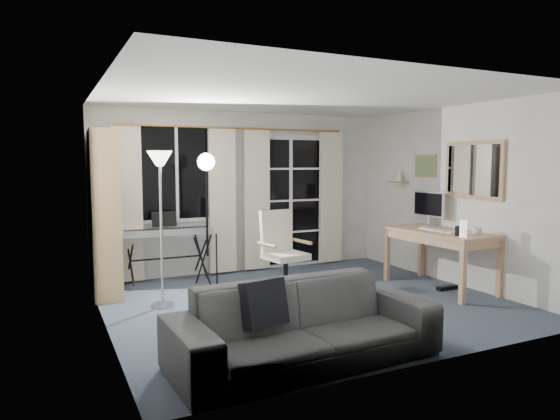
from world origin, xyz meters
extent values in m
cube|color=#384052|center=(0.00, 0.00, -0.01)|extent=(4.50, 4.00, 0.02)
cube|color=white|center=(-1.05, 1.98, 1.50)|extent=(1.20, 0.06, 1.40)
cube|color=black|center=(-1.05, 1.95, 1.50)|extent=(1.10, 0.02, 1.30)
cube|color=white|center=(-1.05, 1.94, 1.50)|extent=(0.04, 0.03, 1.30)
cube|color=white|center=(0.75, 1.98, 1.02)|extent=(1.32, 0.06, 2.11)
cube|color=black|center=(0.45, 1.95, 1.02)|extent=(0.55, 0.02, 1.95)
cube|color=black|center=(1.05, 1.95, 1.02)|extent=(0.55, 0.02, 1.95)
cube|color=white|center=(0.75, 1.94, 1.02)|extent=(0.05, 0.04, 2.05)
cube|color=white|center=(0.75, 1.94, 0.55)|extent=(1.15, 0.03, 0.03)
cube|color=white|center=(0.75, 1.94, 1.05)|extent=(1.15, 0.03, 0.03)
cube|color=white|center=(0.75, 1.94, 1.55)|extent=(1.15, 0.03, 0.03)
cylinder|color=gold|center=(-0.15, 1.90, 2.15)|extent=(3.50, 0.03, 0.03)
cube|color=#EEE7C3|center=(-1.75, 1.88, 1.08)|extent=(0.40, 0.07, 2.10)
cube|color=#EEE7C3|center=(-0.40, 1.88, 1.08)|extent=(0.40, 0.07, 2.10)
cube|color=#EEE7C3|center=(0.15, 1.88, 1.08)|extent=(0.40, 0.07, 2.10)
cube|color=#EEE7C3|center=(1.45, 1.88, 1.08)|extent=(0.40, 0.07, 2.10)
cube|color=#A37956|center=(-2.11, 0.96, 1.02)|extent=(0.33, 0.05, 2.04)
cube|color=#A37956|center=(-2.07, 1.87, 1.02)|extent=(0.33, 0.05, 2.04)
cube|color=#A37956|center=(-2.24, 1.42, 1.02)|extent=(0.07, 0.92, 2.04)
cube|color=#A37956|center=(-2.09, 1.42, 0.03)|extent=(0.37, 0.93, 0.03)
cube|color=#A37956|center=(-2.09, 1.42, 0.41)|extent=(0.37, 0.93, 0.03)
cube|color=#A37956|center=(-2.09, 1.42, 0.80)|extent=(0.37, 0.93, 0.03)
cube|color=#A37956|center=(-2.09, 1.42, 1.18)|extent=(0.37, 0.93, 0.03)
cube|color=#A37956|center=(-2.09, 1.42, 1.57)|extent=(0.37, 0.93, 0.03)
cube|color=#A37956|center=(-2.09, 1.42, 2.01)|extent=(0.37, 0.93, 0.03)
cube|color=silver|center=(-2.09, 1.04, 0.55)|extent=(0.23, 0.07, 0.26)
cube|color=olive|center=(-2.08, 1.14, 0.52)|extent=(0.23, 0.05, 0.21)
cube|color=#323232|center=(-2.08, 1.22, 0.54)|extent=(0.23, 0.05, 0.24)
cube|color=olive|center=(-2.08, 1.30, 0.57)|extent=(0.23, 0.05, 0.30)
cube|color=silver|center=(-2.07, 1.38, 0.54)|extent=(0.23, 0.06, 0.24)
cube|color=#973F2B|center=(-2.07, 1.47, 0.54)|extent=(0.23, 0.05, 0.25)
cube|color=teal|center=(-2.06, 1.55, 0.55)|extent=(0.23, 0.06, 0.25)
cube|color=olive|center=(-2.06, 1.64, 0.54)|extent=(0.23, 0.04, 0.23)
cube|color=#973F2B|center=(-2.06, 1.71, 0.54)|extent=(0.23, 0.07, 0.24)
cube|color=#323232|center=(-2.05, 1.81, 0.56)|extent=(0.23, 0.04, 0.27)
cube|color=teal|center=(-2.09, 1.04, 0.95)|extent=(0.23, 0.04, 0.28)
cube|color=#323232|center=(-2.08, 1.11, 0.95)|extent=(0.23, 0.07, 0.27)
cube|color=#323232|center=(-2.08, 1.21, 0.93)|extent=(0.23, 0.05, 0.24)
cube|color=teal|center=(-2.08, 1.29, 0.92)|extent=(0.23, 0.04, 0.22)
cube|color=teal|center=(-2.07, 1.36, 0.93)|extent=(0.23, 0.05, 0.24)
cube|color=#323232|center=(-2.07, 1.44, 0.95)|extent=(0.23, 0.04, 0.28)
cube|color=#323232|center=(-2.06, 1.51, 0.92)|extent=(0.23, 0.06, 0.22)
cube|color=#B67144|center=(-2.06, 1.60, 0.93)|extent=(0.23, 0.05, 0.24)
cube|color=olive|center=(-2.06, 1.68, 0.93)|extent=(0.23, 0.04, 0.25)
cube|color=#323232|center=(-2.05, 1.75, 0.93)|extent=(0.23, 0.04, 0.24)
cube|color=#973F2B|center=(-2.09, 1.04, 1.34)|extent=(0.23, 0.05, 0.29)
cube|color=#323232|center=(-2.08, 1.12, 1.31)|extent=(0.23, 0.04, 0.22)
cube|color=silver|center=(-2.08, 1.19, 1.35)|extent=(0.23, 0.04, 0.31)
cube|color=silver|center=(-2.08, 1.26, 1.34)|extent=(0.23, 0.05, 0.28)
cube|color=olive|center=(-2.07, 1.34, 1.31)|extent=(0.23, 0.04, 0.23)
cube|color=teal|center=(-2.07, 1.41, 1.31)|extent=(0.23, 0.05, 0.23)
cylinder|color=#B2B2B7|center=(-1.57, 0.58, 0.01)|extent=(0.30, 0.30, 0.03)
cylinder|color=#B2B2B7|center=(-1.57, 0.58, 0.85)|extent=(0.03, 0.03, 1.64)
cone|color=#FFE5B2|center=(-1.57, 0.58, 1.69)|extent=(0.32, 0.32, 0.17)
cylinder|color=black|center=(-1.76, 1.71, 0.34)|extent=(0.03, 0.61, 0.55)
cylinder|color=black|center=(-1.76, 1.71, 0.34)|extent=(0.03, 0.61, 0.55)
cylinder|color=black|center=(-0.79, 1.69, 0.34)|extent=(0.03, 0.61, 0.55)
cylinder|color=black|center=(-0.79, 1.69, 0.34)|extent=(0.03, 0.61, 0.55)
cylinder|color=black|center=(-1.28, 1.70, 0.34)|extent=(0.97, 0.03, 0.02)
cube|color=silver|center=(-1.28, 1.70, 0.71)|extent=(1.26, 0.33, 0.09)
cube|color=white|center=(-1.28, 1.62, 0.74)|extent=(1.16, 0.15, 0.01)
cube|color=black|center=(-1.28, 1.66, 0.75)|extent=(1.12, 0.09, 0.01)
cube|color=black|center=(-1.27, 1.80, 0.87)|extent=(0.34, 0.07, 0.21)
cylinder|color=black|center=(-0.71, 1.24, 0.33)|extent=(0.10, 0.27, 0.72)
cylinder|color=black|center=(-0.85, 1.39, 0.33)|extent=(0.20, 0.22, 0.73)
cylinder|color=black|center=(-0.91, 1.19, 0.33)|extent=(0.28, 0.09, 0.73)
cylinder|color=black|center=(-0.82, 1.27, 1.03)|extent=(0.04, 0.04, 1.25)
cylinder|color=silver|center=(-0.84, 1.22, 1.65)|extent=(0.27, 0.20, 0.24)
cylinder|color=white|center=(-0.86, 1.15, 1.65)|extent=(0.20, 0.08, 0.21)
cube|color=black|center=(0.12, 0.42, 0.04)|extent=(0.32, 0.09, 0.04)
cylinder|color=black|center=(0.20, 0.43, 0.02)|extent=(0.06, 0.06, 0.05)
cube|color=black|center=(-0.06, 0.60, 0.04)|extent=(0.10, 0.32, 0.04)
cylinder|color=black|center=(-0.05, 0.68, 0.02)|extent=(0.06, 0.06, 0.05)
cube|color=black|center=(-0.29, 0.49, 0.04)|extent=(0.30, 0.19, 0.04)
cylinder|color=black|center=(-0.36, 0.53, 0.02)|extent=(0.06, 0.06, 0.05)
cube|color=black|center=(-0.25, 0.23, 0.04)|extent=(0.26, 0.26, 0.04)
cylinder|color=black|center=(-0.31, 0.18, 0.02)|extent=(0.06, 0.06, 0.05)
cube|color=black|center=(0.00, 0.19, 0.04)|extent=(0.19, 0.31, 0.04)
cylinder|color=black|center=(0.04, 0.12, 0.02)|extent=(0.06, 0.06, 0.05)
cylinder|color=black|center=(-0.10, 0.39, 0.28)|extent=(0.07, 0.07, 0.40)
cube|color=white|center=(-0.10, 0.39, 0.50)|extent=(0.52, 0.52, 0.08)
cube|color=white|center=(-0.13, 0.60, 0.79)|extent=(0.45, 0.18, 0.52)
cube|color=black|center=(-0.13, 0.64, 0.81)|extent=(0.43, 0.16, 0.48)
cylinder|color=#A37956|center=(-0.35, 0.37, 0.66)|extent=(0.10, 0.40, 0.04)
cylinder|color=#A37956|center=(0.16, 0.44, 0.66)|extent=(0.10, 0.40, 0.04)
cube|color=tan|center=(1.88, -0.16, 0.75)|extent=(0.77, 1.45, 0.04)
cube|color=tan|center=(1.88, -0.16, 0.67)|extent=(0.72, 1.41, 0.10)
cube|color=tan|center=(1.59, -0.84, 0.36)|extent=(0.06, 0.06, 0.72)
cube|color=tan|center=(2.22, -0.82, 0.36)|extent=(0.06, 0.06, 0.72)
cube|color=tan|center=(1.54, 0.50, 0.36)|extent=(0.06, 0.06, 0.72)
cube|color=tan|center=(2.17, 0.53, 0.36)|extent=(0.06, 0.06, 0.72)
cube|color=silver|center=(2.08, 0.29, 0.77)|extent=(0.19, 0.13, 0.02)
cube|color=silver|center=(2.08, 0.29, 0.91)|extent=(0.04, 0.03, 0.22)
cube|color=silver|center=(2.08, 0.29, 1.07)|extent=(0.06, 0.55, 0.35)
cube|color=black|center=(2.06, 0.29, 1.07)|extent=(0.03, 0.51, 0.31)
cube|color=white|center=(1.82, -0.11, 0.77)|extent=(0.16, 0.43, 0.02)
cube|color=white|center=(1.78, -0.42, 0.78)|extent=(0.07, 0.10, 0.02)
cube|color=white|center=(1.93, -0.31, 0.77)|extent=(0.27, 0.34, 0.01)
cube|color=white|center=(1.91, -0.51, 0.77)|extent=(0.22, 0.16, 0.00)
cube|color=black|center=(1.71, -0.62, 0.83)|extent=(0.05, 0.04, 0.12)
cylinder|color=white|center=(1.69, -0.73, 0.87)|extent=(0.08, 0.08, 0.20)
cube|color=black|center=(1.93, -0.26, 0.03)|extent=(0.31, 0.09, 0.05)
imported|color=silver|center=(1.98, -0.66, 0.83)|extent=(0.13, 0.10, 0.13)
cube|color=#A37956|center=(2.23, -0.35, 1.55)|extent=(0.04, 0.94, 0.74)
cube|color=white|center=(2.21, -0.35, 1.55)|extent=(0.01, 0.84, 0.64)
cube|color=#A37956|center=(2.23, 0.55, 1.60)|extent=(0.03, 0.42, 0.32)
cube|color=#448971|center=(2.21, 0.55, 1.60)|extent=(0.00, 0.36, 0.26)
cube|color=#A37956|center=(2.16, 1.05, 1.35)|extent=(0.16, 0.30, 0.02)
cone|color=white|center=(2.16, 1.05, 1.44)|extent=(0.12, 0.12, 0.15)
imported|color=#313234|center=(-0.87, -1.55, 0.44)|extent=(2.25, 0.75, 0.87)
cube|color=black|center=(-1.19, -1.46, 0.51)|extent=(0.41, 0.28, 0.39)
camera|label=1|loc=(-2.76, -5.06, 1.64)|focal=32.00mm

